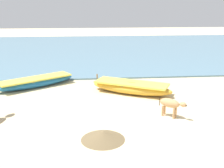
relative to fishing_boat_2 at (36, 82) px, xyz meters
name	(u,v)px	position (x,y,z in m)	size (l,w,h in m)	color
ground	(156,140)	(4.27, -5.62, -0.24)	(80.00, 80.00, 0.00)	beige
sea_water	(109,49)	(4.27, 11.00, -0.20)	(60.00, 20.00, 0.08)	slate
fishing_boat_2	(36,82)	(0.00, 0.00, 0.00)	(3.63, 2.79, 0.63)	#1E669E
fishing_boat_3	(131,87)	(4.25, -1.37, 0.03)	(3.59, 2.56, 0.69)	gold
calf_near_tan	(171,104)	(5.15, -4.04, 0.23)	(0.84, 0.80, 0.64)	tan
debris_pile_1	(103,135)	(2.79, -5.47, -0.11)	(1.25, 1.25, 0.26)	brown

